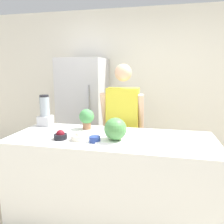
# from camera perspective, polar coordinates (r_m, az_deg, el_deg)

# --- Properties ---
(wall_back) EXTENTS (8.00, 0.06, 2.60)m
(wall_back) POSITION_cam_1_polar(r_m,az_deg,el_deg) (3.85, 5.44, 6.52)
(wall_back) COLOR white
(wall_back) RESTS_ON ground_plane
(counter_island) EXTENTS (2.07, 0.82, 0.92)m
(counter_island) POSITION_cam_1_polar(r_m,az_deg,el_deg) (2.41, -0.22, -17.06)
(counter_island) COLOR white
(counter_island) RESTS_ON ground_plane
(refrigerator) EXTENTS (0.70, 0.73, 1.78)m
(refrigerator) POSITION_cam_1_polar(r_m,az_deg,el_deg) (3.69, -7.27, -0.16)
(refrigerator) COLOR #B7B7BC
(refrigerator) RESTS_ON ground_plane
(person) EXTENTS (0.55, 0.27, 1.67)m
(person) POSITION_cam_1_polar(r_m,az_deg,el_deg) (2.87, 2.79, -3.90)
(person) COLOR #333338
(person) RESTS_ON ground_plane
(cutting_board) EXTENTS (0.35, 0.26, 0.01)m
(cutting_board) POSITION_cam_1_polar(r_m,az_deg,el_deg) (2.11, 1.17, -7.33)
(cutting_board) COLOR white
(cutting_board) RESTS_ON counter_island
(watermelon) EXTENTS (0.21, 0.21, 0.21)m
(watermelon) POSITION_cam_1_polar(r_m,az_deg,el_deg) (2.06, 0.88, -4.45)
(watermelon) COLOR #4C8C47
(watermelon) RESTS_ON cutting_board
(bowl_cherries) EXTENTS (0.13, 0.13, 0.09)m
(bowl_cherries) POSITION_cam_1_polar(r_m,az_deg,el_deg) (2.21, -13.32, -6.02)
(bowl_cherries) COLOR black
(bowl_cherries) RESTS_ON counter_island
(bowl_cream) EXTENTS (0.16, 0.16, 0.09)m
(bowl_cream) POSITION_cam_1_polar(r_m,az_deg,el_deg) (2.15, -8.52, -6.41)
(bowl_cream) COLOR beige
(bowl_cream) RESTS_ON counter_island
(bowl_small_blue) EXTENTS (0.11, 0.11, 0.06)m
(bowl_small_blue) POSITION_cam_1_polar(r_m,az_deg,el_deg) (2.07, -4.53, -7.10)
(bowl_small_blue) COLOR navy
(bowl_small_blue) RESTS_ON counter_island
(blender) EXTENTS (0.15, 0.15, 0.38)m
(blender) POSITION_cam_1_polar(r_m,az_deg,el_deg) (2.76, -17.09, -0.09)
(blender) COLOR #B7B7BC
(blender) RESTS_ON counter_island
(potted_plant) EXTENTS (0.17, 0.17, 0.23)m
(potted_plant) POSITION_cam_1_polar(r_m,az_deg,el_deg) (2.51, -6.64, -1.46)
(potted_plant) COLOR #996647
(potted_plant) RESTS_ON counter_island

